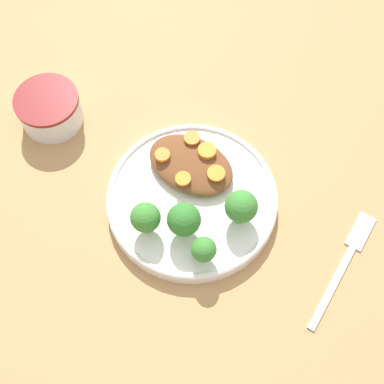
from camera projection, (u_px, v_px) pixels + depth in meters
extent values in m
plane|color=tan|center=(192.00, 203.00, 0.76)|extent=(4.00, 4.00, 0.00)
cylinder|color=white|center=(192.00, 200.00, 0.75)|extent=(0.24, 0.24, 0.02)
torus|color=white|center=(192.00, 197.00, 0.75)|extent=(0.24, 0.24, 0.01)
cylinder|color=silver|center=(50.00, 109.00, 0.80)|extent=(0.09, 0.09, 0.05)
cylinder|color=maroon|center=(46.00, 100.00, 0.78)|extent=(0.10, 0.10, 0.01)
cylinder|color=white|center=(47.00, 103.00, 0.79)|extent=(0.08, 0.08, 0.01)
ellipsoid|color=brown|center=(191.00, 164.00, 0.76)|extent=(0.13, 0.09, 0.02)
cylinder|color=#7FA85B|center=(184.00, 227.00, 0.71)|extent=(0.02, 0.02, 0.02)
sphere|color=#337A2D|center=(184.00, 220.00, 0.69)|extent=(0.04, 0.04, 0.04)
cylinder|color=#7FA85B|center=(203.00, 254.00, 0.70)|extent=(0.02, 0.02, 0.02)
sphere|color=#3D8433|center=(204.00, 249.00, 0.68)|extent=(0.03, 0.03, 0.03)
cylinder|color=#7FA85B|center=(240.00, 214.00, 0.72)|extent=(0.02, 0.02, 0.02)
sphere|color=#3D8433|center=(241.00, 206.00, 0.70)|extent=(0.04, 0.04, 0.04)
cylinder|color=#7FA85B|center=(147.00, 224.00, 0.71)|extent=(0.02, 0.02, 0.02)
sphere|color=#3D8433|center=(145.00, 217.00, 0.69)|extent=(0.04, 0.04, 0.04)
cylinder|color=orange|center=(216.00, 173.00, 0.73)|extent=(0.03, 0.03, 0.00)
cylinder|color=orange|center=(207.00, 151.00, 0.75)|extent=(0.03, 0.03, 0.01)
cylinder|color=orange|center=(162.00, 155.00, 0.75)|extent=(0.02, 0.02, 0.01)
cylinder|color=orange|center=(183.00, 179.00, 0.73)|extent=(0.02, 0.02, 0.00)
cylinder|color=orange|center=(192.00, 138.00, 0.76)|extent=(0.02, 0.02, 0.00)
cube|color=silver|center=(332.00, 287.00, 0.70)|extent=(0.01, 0.13, 0.01)
cube|color=silver|center=(361.00, 231.00, 0.74)|extent=(0.02, 0.06, 0.01)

